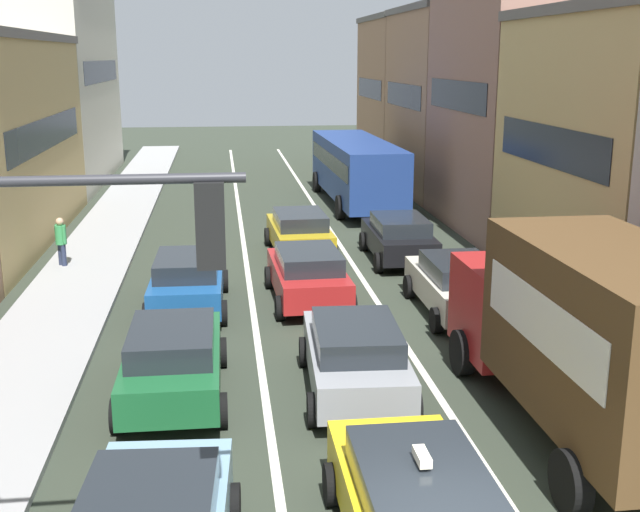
% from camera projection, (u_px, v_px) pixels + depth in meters
% --- Properties ---
extents(sidewalk_left, '(2.60, 64.00, 0.14)m').
position_uv_depth(sidewalk_left, '(99.00, 249.00, 27.44)').
color(sidewalk_left, '#9A9A9A').
rests_on(sidewalk_left, ground).
extents(lane_stripe_left, '(0.16, 60.00, 0.01)m').
position_uv_depth(lane_stripe_left, '(244.00, 246.00, 28.06)').
color(lane_stripe_left, silver).
rests_on(lane_stripe_left, ground).
extents(lane_stripe_right, '(0.16, 60.00, 0.01)m').
position_uv_depth(lane_stripe_right, '(339.00, 244.00, 28.47)').
color(lane_stripe_right, silver).
rests_on(lane_stripe_right, ground).
extents(building_row_right, '(7.20, 43.90, 9.57)m').
position_uv_depth(building_row_right, '(541.00, 114.00, 30.73)').
color(building_row_right, '#9E7556').
rests_on(building_row_right, ground).
extents(traffic_light_pole, '(3.58, 0.38, 5.50)m').
position_uv_depth(traffic_light_pole, '(16.00, 344.00, 7.69)').
color(traffic_light_pole, '#2D2D33').
rests_on(traffic_light_pole, ground).
extents(removalist_box_truck, '(2.73, 7.71, 3.58)m').
position_uv_depth(removalist_box_truck, '(585.00, 329.00, 13.65)').
color(removalist_box_truck, '#A51E1E').
rests_on(removalist_box_truck, ground).
extents(taxi_centre_lane_front, '(2.07, 4.31, 1.66)m').
position_uv_depth(taxi_centre_lane_front, '(417.00, 507.00, 10.41)').
color(taxi_centre_lane_front, yellow).
rests_on(taxi_centre_lane_front, ground).
extents(sedan_centre_lane_second, '(2.24, 4.39, 1.49)m').
position_uv_depth(sedan_centre_lane_second, '(355.00, 355.00, 15.68)').
color(sedan_centre_lane_second, gray).
rests_on(sedan_centre_lane_second, ground).
extents(wagon_left_lane_second, '(2.08, 4.31, 1.49)m').
position_uv_depth(wagon_left_lane_second, '(173.00, 359.00, 15.48)').
color(wagon_left_lane_second, '#19592D').
rests_on(wagon_left_lane_second, ground).
extents(hatchback_centre_lane_third, '(2.17, 4.35, 1.49)m').
position_uv_depth(hatchback_centre_lane_third, '(308.00, 274.00, 21.55)').
color(hatchback_centre_lane_third, '#A51E1E').
rests_on(hatchback_centre_lane_third, ground).
extents(sedan_left_lane_third, '(2.13, 4.34, 1.49)m').
position_uv_depth(sedan_left_lane_third, '(188.00, 280.00, 20.95)').
color(sedan_left_lane_third, '#194C8C').
rests_on(sedan_left_lane_third, ground).
extents(coupe_centre_lane_fourth, '(2.19, 4.36, 1.49)m').
position_uv_depth(coupe_centre_lane_fourth, '(300.00, 232.00, 26.71)').
color(coupe_centre_lane_fourth, '#B29319').
rests_on(coupe_centre_lane_fourth, ground).
extents(sedan_right_lane_behind_truck, '(2.08, 4.31, 1.49)m').
position_uv_depth(sedan_right_lane_behind_truck, '(458.00, 284.00, 20.59)').
color(sedan_right_lane_behind_truck, beige).
rests_on(sedan_right_lane_behind_truck, ground).
extents(wagon_right_lane_far, '(2.12, 4.33, 1.49)m').
position_uv_depth(wagon_right_lane_far, '(399.00, 237.00, 25.95)').
color(wagon_right_lane_far, black).
rests_on(wagon_right_lane_far, ground).
extents(bus_mid_queue_primary, '(2.95, 10.54, 2.90)m').
position_uv_depth(bus_mid_queue_primary, '(356.00, 166.00, 35.53)').
color(bus_mid_queue_primary, navy).
rests_on(bus_mid_queue_primary, ground).
extents(pedestrian_near_kerb, '(0.38, 0.44, 1.66)m').
position_uv_depth(pedestrian_near_kerb, '(61.00, 240.00, 24.83)').
color(pedestrian_near_kerb, '#262D47').
rests_on(pedestrian_near_kerb, ground).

